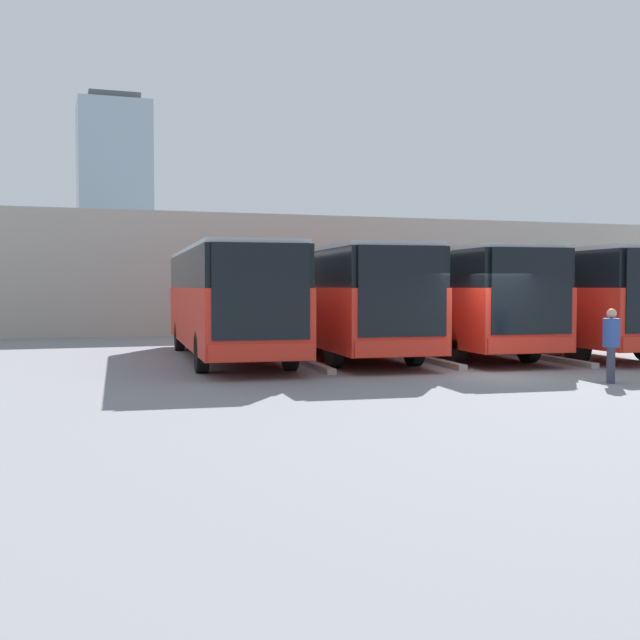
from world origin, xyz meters
TOP-DOWN VIEW (x-y plane):
  - ground_plane at (0.00, 0.00)m, footprint 600.00×600.00m
  - bus_0 at (-5.32, -5.28)m, footprint 3.49×11.77m
  - curb_divider_0 at (-3.55, -3.56)m, footprint 0.78×6.73m
  - bus_1 at (-1.77, -5.96)m, footprint 3.49×11.77m
  - curb_divider_1 at (0.00, -4.25)m, footprint 0.78×6.73m
  - bus_2 at (1.78, -6.10)m, footprint 3.49×11.77m
  - curb_divider_2 at (3.55, -4.38)m, footprint 0.78×6.73m
  - bus_3 at (5.33, -6.05)m, footprint 3.49×11.77m
  - pedestrian at (-1.59, 2.49)m, footprint 0.52×0.52m
  - station_building at (0.00, -24.82)m, footprint 44.13×16.64m
  - office_tower at (-9.82, -238.05)m, footprint 21.66×21.66m

SIDE VIEW (x-z plane):
  - ground_plane at x=0.00m, z-range 0.00..0.00m
  - curb_divider_0 at x=-3.55m, z-range 0.00..0.15m
  - curb_divider_1 at x=0.00m, z-range 0.00..0.15m
  - curb_divider_2 at x=3.55m, z-range 0.00..0.15m
  - pedestrian at x=-1.59m, z-range 0.06..1.74m
  - bus_0 at x=-5.32m, z-range 0.19..3.48m
  - bus_1 at x=-1.77m, z-range 0.19..3.48m
  - bus_2 at x=1.78m, z-range 0.19..3.48m
  - bus_3 at x=5.33m, z-range 0.19..3.48m
  - station_building at x=0.00m, z-range 0.02..5.49m
  - office_tower at x=-9.82m, z-range -0.60..59.80m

